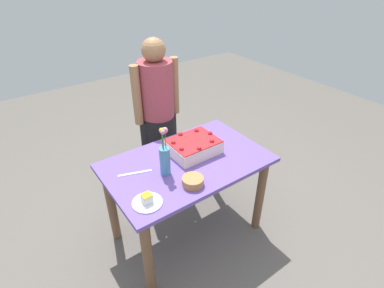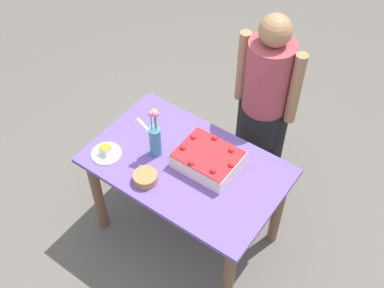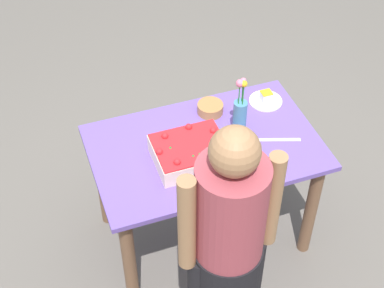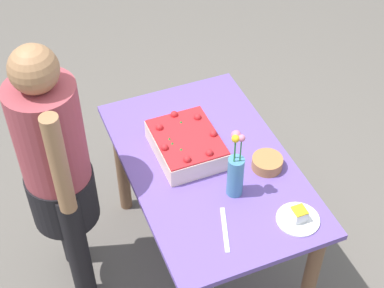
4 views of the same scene
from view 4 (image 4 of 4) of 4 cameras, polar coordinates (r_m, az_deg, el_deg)
The scene contains 8 objects.
ground_plane at distance 3.34m, azimuth 1.41°, elevation -10.86°, with size 8.00×8.00×0.00m, color #625C55.
dining_table at distance 2.87m, azimuth 1.62°, elevation -3.92°, with size 1.20×0.75×0.75m.
sheet_cake at distance 2.78m, azimuth -0.54°, elevation -0.03°, with size 0.37×0.29×0.13m.
serving_plate_with_slice at distance 2.57m, azimuth 10.27°, elevation -7.00°, with size 0.19×0.19×0.07m.
cake_knife at distance 2.51m, azimuth 3.21°, elevation -8.28°, with size 0.24×0.02×0.00m, color silver.
flower_vase at distance 2.55m, azimuth 4.24°, elevation -2.72°, with size 0.07×0.07×0.36m.
fruit_bowl at distance 2.75m, azimuth 7.30°, elevation -1.82°, with size 0.14×0.14×0.06m, color #AE7441.
person_standing at distance 2.67m, azimuth -13.02°, elevation -2.14°, with size 0.45×0.31×1.49m.
Camera 4 is at (-1.74, 0.79, 2.74)m, focal length 55.00 mm.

